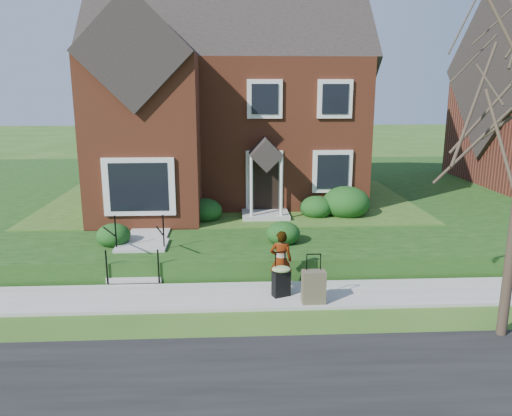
{
  "coord_description": "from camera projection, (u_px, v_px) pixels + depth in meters",
  "views": [
    {
      "loc": [
        0.01,
        -11.26,
        4.92
      ],
      "look_at": [
        0.7,
        2.0,
        1.75
      ],
      "focal_mm": 35.0,
      "sensor_mm": 36.0,
      "label": 1
    }
  ],
  "objects": [
    {
      "name": "main_house",
      "position": [
        224.0,
        81.0,
        20.18
      ],
      "size": [
        10.4,
        10.2,
        9.4
      ],
      "color": "brown",
      "rests_on": "terrace"
    },
    {
      "name": "walkway",
      "position": [
        156.0,
        221.0,
        16.66
      ],
      "size": [
        1.2,
        6.0,
        0.06
      ],
      "primitive_type": "cube",
      "color": "#9E9B93",
      "rests_on": "terrace"
    },
    {
      "name": "sidewalk",
      "position": [
        231.0,
        296.0,
        12.07
      ],
      "size": [
        60.0,
        1.6,
        0.08
      ],
      "primitive_type": "cube",
      "color": "#9E9B93",
      "rests_on": "ground"
    },
    {
      "name": "woman",
      "position": [
        281.0,
        260.0,
        12.25
      ],
      "size": [
        0.58,
        0.42,
        1.5
      ],
      "primitive_type": "imported",
      "rotation": [
        0.0,
        0.0,
        3.03
      ],
      "color": "#999999",
      "rests_on": "sidewalk"
    },
    {
      "name": "front_steps",
      "position": [
        140.0,
        256.0,
        13.63
      ],
      "size": [
        1.4,
        2.02,
        1.5
      ],
      "color": "#9E9B93",
      "rests_on": "ground"
    },
    {
      "name": "terrace",
      "position": [
        318.0,
        193.0,
        22.8
      ],
      "size": [
        44.0,
        20.0,
        0.6
      ],
      "primitive_type": "cube",
      "color": "#153B10",
      "rests_on": "ground"
    },
    {
      "name": "suitcase_olive",
      "position": [
        314.0,
        287.0,
        11.53
      ],
      "size": [
        0.54,
        0.31,
        1.17
      ],
      "rotation": [
        0.0,
        0.0,
        0.01
      ],
      "color": "brown",
      "rests_on": "sidewalk"
    },
    {
      "name": "ground",
      "position": [
        231.0,
        298.0,
        12.08
      ],
      "size": [
        120.0,
        120.0,
        0.0
      ],
      "primitive_type": "plane",
      "color": "#2D5119",
      "rests_on": "ground"
    },
    {
      "name": "foundation_shrubs",
      "position": [
        260.0,
        207.0,
        16.71
      ],
      "size": [
        9.61,
        4.38,
        1.15
      ],
      "color": "#10350F",
      "rests_on": "terrace"
    },
    {
      "name": "suitcase_black",
      "position": [
        281.0,
        279.0,
        11.9
      ],
      "size": [
        0.56,
        0.51,
        1.1
      ],
      "rotation": [
        0.0,
        0.0,
        0.38
      ],
      "color": "black",
      "rests_on": "sidewalk"
    }
  ]
}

